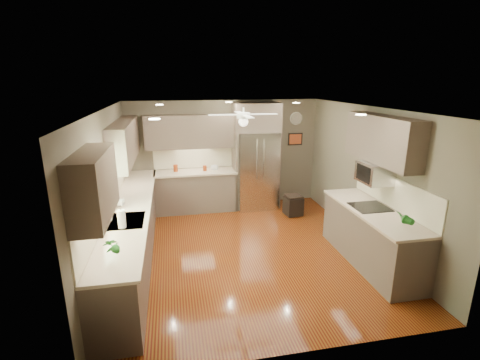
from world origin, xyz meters
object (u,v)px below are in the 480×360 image
object	(u,v)px
bowl	(215,169)
microwave	(375,173)
canister_a	(176,168)
potted_plant_right	(404,218)
stool	(293,205)
potted_plant_left	(111,246)
soap_bottle	(121,202)
paper_towel	(122,219)
refrigerator	(256,158)
canister_d	(205,168)

from	to	relation	value
bowl	microwave	distance (m)	3.64
canister_a	bowl	distance (m)	0.89
potted_plant_right	stool	bearing A→B (deg)	99.94
canister_a	potted_plant_left	world-z (taller)	potted_plant_left
soap_bottle	potted_plant_left	bearing A→B (deg)	-86.26
canister_a	paper_towel	size ratio (longest dim) A/B	0.57
refrigerator	stool	bearing A→B (deg)	-46.83
potted_plant_left	bowl	world-z (taller)	potted_plant_left
stool	potted_plant_right	bearing A→B (deg)	-80.06
soap_bottle	microwave	size ratio (longest dim) A/B	0.32
soap_bottle	bowl	world-z (taller)	soap_bottle
potted_plant_right	stool	distance (m)	3.14
refrigerator	stool	xyz separation A→B (m)	(0.68, -0.73, -0.95)
canister_d	stool	world-z (taller)	canister_d
canister_a	canister_d	size ratio (longest dim) A/B	1.28
canister_a	refrigerator	bearing A→B (deg)	-2.60
stool	potted_plant_left	bearing A→B (deg)	-137.25
soap_bottle	microwave	bearing A→B (deg)	-9.10
paper_towel	stool	bearing A→B (deg)	33.50
canister_d	soap_bottle	size ratio (longest dim) A/B	0.70
potted_plant_right	bowl	distance (m)	4.36
canister_d	refrigerator	world-z (taller)	refrigerator
refrigerator	paper_towel	bearing A→B (deg)	-132.13
potted_plant_left	paper_towel	xyz separation A→B (m)	(0.00, 0.88, -0.02)
canister_d	paper_towel	size ratio (longest dim) A/B	0.45
canister_d	potted_plant_right	xyz separation A→B (m)	(2.41, -3.74, 0.09)
paper_towel	potted_plant_left	bearing A→B (deg)	-90.27
canister_a	potted_plant_right	distance (m)	4.88
potted_plant_left	stool	distance (m)	4.63
potted_plant_left	paper_towel	world-z (taller)	potted_plant_left
soap_bottle	microwave	world-z (taller)	microwave
canister_a	potted_plant_left	bearing A→B (deg)	-101.61
paper_towel	potted_plant_right	bearing A→B (deg)	-11.26
canister_d	potted_plant_right	distance (m)	4.45
canister_d	bowl	bearing A→B (deg)	6.56
potted_plant_left	stool	xyz separation A→B (m)	(3.34, 3.09, -0.86)
potted_plant_right	paper_towel	bearing A→B (deg)	168.74
canister_d	stool	distance (m)	2.17
soap_bottle	potted_plant_right	bearing A→B (deg)	-22.59
canister_d	soap_bottle	bearing A→B (deg)	-127.02
stool	paper_towel	distance (m)	4.09
potted_plant_left	bowl	distance (m)	4.23
potted_plant_left	paper_towel	bearing A→B (deg)	89.73
microwave	paper_towel	size ratio (longest dim) A/B	1.98
soap_bottle	potted_plant_right	world-z (taller)	potted_plant_right
microwave	potted_plant_right	bearing A→B (deg)	-96.94
stool	paper_towel	world-z (taller)	paper_towel
potted_plant_right	microwave	world-z (taller)	microwave
refrigerator	canister_a	bearing A→B (deg)	177.40
bowl	refrigerator	xyz separation A→B (m)	(0.98, -0.06, 0.22)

